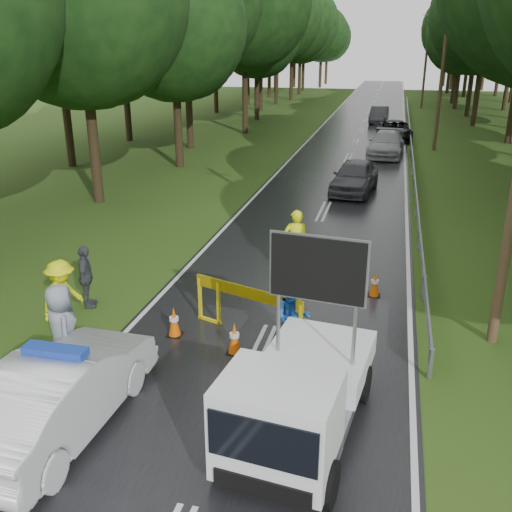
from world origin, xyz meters
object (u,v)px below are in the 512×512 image
(work_truck, at_px, (297,397))
(barrier, at_px, (247,299))
(officer, at_px, (296,243))
(queue_car_fourth, at_px, (379,115))
(civilian, at_px, (292,317))
(police_sedan, at_px, (61,392))
(queue_car_second, at_px, (386,144))
(queue_car_third, at_px, (394,130))
(queue_car_first, at_px, (355,177))

(work_truck, height_order, barrier, work_truck)
(officer, bearing_deg, queue_car_fourth, -105.98)
(work_truck, relative_size, queue_car_fourth, 1.07)
(barrier, bearing_deg, officer, 102.87)
(civilian, xyz_separation_m, queue_car_fourth, (0.50, 40.49, -0.13))
(police_sedan, xyz_separation_m, barrier, (2.34, 4.25, 0.16))
(work_truck, bearing_deg, queue_car_fourth, 97.11)
(civilian, distance_m, queue_car_second, 24.89)
(barrier, height_order, officer, officer)
(queue_car_second, xyz_separation_m, queue_car_fourth, (-0.97, 15.64, -0.03))
(civilian, bearing_deg, queue_car_second, 78.04)
(civilian, bearing_deg, officer, 90.28)
(officer, bearing_deg, civilian, 84.79)
(police_sedan, relative_size, work_truck, 1.04)
(queue_car_third, bearing_deg, police_sedan, -103.41)
(barrier, bearing_deg, queue_car_fourth, 107.10)
(queue_car_third, bearing_deg, queue_car_first, -100.41)
(queue_car_first, bearing_deg, police_sedan, -94.88)
(police_sedan, distance_m, queue_car_second, 29.02)
(officer, relative_size, queue_car_third, 0.41)
(queue_car_fourth, bearing_deg, police_sedan, -93.05)
(police_sedan, height_order, queue_car_first, police_sedan)
(queue_car_second, bearing_deg, queue_car_third, 89.53)
(queue_car_third, height_order, queue_car_fourth, queue_car_fourth)
(queue_car_third, bearing_deg, officer, -100.19)
(civilian, distance_m, queue_car_third, 31.23)
(officer, distance_m, queue_car_third, 26.80)
(queue_car_first, bearing_deg, civilian, -84.58)
(police_sedan, xyz_separation_m, officer, (2.80, 8.25, 0.24))
(officer, relative_size, queue_car_first, 0.46)
(police_sedan, distance_m, work_truck, 4.18)
(police_sedan, relative_size, civilian, 2.84)
(queue_car_second, bearing_deg, officer, -92.60)
(work_truck, distance_m, queue_car_third, 34.35)
(work_truck, bearing_deg, queue_car_first, 98.09)
(police_sedan, relative_size, queue_car_fourth, 1.11)
(officer, distance_m, civilian, 4.56)
(queue_car_second, bearing_deg, queue_car_fourth, 97.00)
(work_truck, distance_m, queue_car_fourth, 43.64)
(work_truck, height_order, queue_car_fourth, work_truck)
(police_sedan, height_order, queue_car_fourth, police_sedan)
(police_sedan, relative_size, officer, 2.31)
(civilian, bearing_deg, police_sedan, -141.60)
(queue_car_fourth, bearing_deg, queue_car_third, -79.32)
(queue_car_first, relative_size, queue_car_fourth, 1.05)
(queue_car_second, bearing_deg, police_sedan, -96.38)
(police_sedan, height_order, barrier, police_sedan)
(police_sedan, xyz_separation_m, civilian, (3.50, 3.75, 0.06))
(queue_car_third, bearing_deg, work_truck, -96.73)
(barrier, relative_size, queue_car_second, 0.57)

